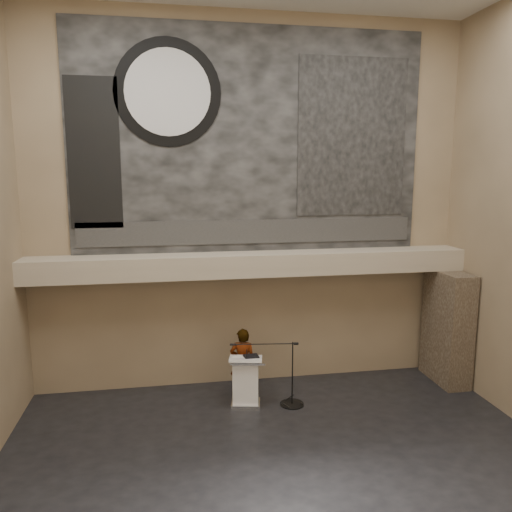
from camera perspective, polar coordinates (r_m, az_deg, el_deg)
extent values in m
plane|color=black|center=(9.12, 3.78, -23.82)|extent=(10.00, 10.00, 0.00)
cube|color=#7A674D|center=(11.56, -0.68, 5.80)|extent=(10.00, 0.02, 8.50)
cube|color=#7A674D|center=(3.93, 18.36, -2.23)|extent=(10.00, 0.02, 8.50)
cube|color=tan|center=(11.33, -0.35, -0.91)|extent=(10.00, 0.80, 0.50)
cylinder|color=#B2893D|center=(11.18, -8.42, -2.62)|extent=(0.04, 0.04, 0.06)
cylinder|color=#B2893D|center=(11.79, 8.84, -1.99)|extent=(0.04, 0.04, 0.06)
cube|color=black|center=(11.52, -0.68, 13.00)|extent=(8.00, 0.05, 5.00)
cube|color=#2A2A2A|center=(11.54, -0.62, 2.80)|extent=(7.76, 0.02, 0.55)
cylinder|color=black|center=(11.43, -10.05, 17.92)|extent=(2.30, 0.02, 2.30)
cylinder|color=silver|center=(11.42, -10.05, 17.94)|extent=(1.84, 0.02, 1.84)
cube|color=black|center=(12.11, 10.95, 13.14)|extent=(2.60, 0.02, 3.60)
cube|color=black|center=(11.42, -18.05, 11.06)|extent=(1.10, 0.02, 3.20)
cube|color=#3F3327|center=(12.91, 21.02, -7.56)|extent=(0.60, 1.40, 2.70)
cube|color=silver|center=(11.32, -1.18, -16.48)|extent=(0.70, 0.58, 0.08)
cube|color=white|center=(11.10, -1.19, -14.07)|extent=(0.61, 0.48, 0.96)
cube|color=white|center=(10.89, -1.18, -11.65)|extent=(0.78, 0.62, 0.13)
cube|color=black|center=(10.88, -0.55, -11.41)|extent=(0.33, 0.27, 0.04)
cube|color=white|center=(10.84, -1.92, -11.58)|extent=(0.32, 0.36, 0.00)
imported|color=silver|center=(11.45, -1.53, -12.07)|extent=(0.65, 0.49, 1.58)
cylinder|color=black|center=(11.38, 4.14, -16.51)|extent=(0.52, 0.52, 0.02)
cylinder|color=black|center=(11.09, 4.18, -13.25)|extent=(0.03, 0.03, 1.43)
cylinder|color=black|center=(10.79, 0.81, -10.03)|extent=(1.41, 0.21, 0.02)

